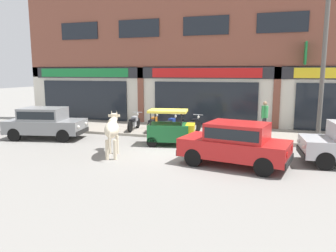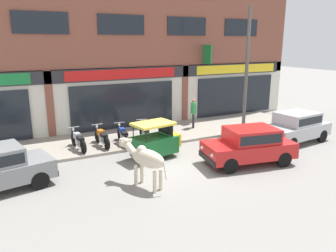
{
  "view_description": "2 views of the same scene",
  "coord_description": "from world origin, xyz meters",
  "px_view_note": "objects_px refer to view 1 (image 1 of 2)",
  "views": [
    {
      "loc": [
        3.63,
        -12.14,
        3.12
      ],
      "look_at": [
        -0.57,
        1.0,
        0.82
      ],
      "focal_mm": 35.0,
      "sensor_mm": 36.0,
      "label": 1
    },
    {
      "loc": [
        -6.0,
        -10.76,
        4.7
      ],
      "look_at": [
        0.14,
        1.0,
        1.29
      ],
      "focal_mm": 35.0,
      "sensor_mm": 36.0,
      "label": 2
    }
  ],
  "objects_px": {
    "pedestrian": "(265,114)",
    "motorcycle_0": "(134,123)",
    "auto_rickshaw": "(171,130)",
    "utility_pole": "(323,67)",
    "cow": "(112,129)",
    "motorcycle_1": "(153,124)",
    "car_0": "(235,142)",
    "motorcycle_2": "(171,125)",
    "car_1": "(45,122)",
    "motorcycle_3": "(193,126)"
  },
  "relations": [
    {
      "from": "cow",
      "to": "car_1",
      "type": "relative_size",
      "value": 0.54
    },
    {
      "from": "motorcycle_2",
      "to": "motorcycle_3",
      "type": "height_order",
      "value": "same"
    },
    {
      "from": "motorcycle_3",
      "to": "utility_pole",
      "type": "xyz_separation_m",
      "value": [
        5.5,
        -0.71,
        2.78
      ]
    },
    {
      "from": "pedestrian",
      "to": "motorcycle_0",
      "type": "bearing_deg",
      "value": -172.68
    },
    {
      "from": "motorcycle_2",
      "to": "auto_rickshaw",
      "type": "bearing_deg",
      "value": -72.61
    },
    {
      "from": "auto_rickshaw",
      "to": "motorcycle_3",
      "type": "distance_m",
      "value": 2.28
    },
    {
      "from": "cow",
      "to": "car_0",
      "type": "xyz_separation_m",
      "value": [
        4.49,
        0.09,
        -0.19
      ]
    },
    {
      "from": "motorcycle_2",
      "to": "motorcycle_3",
      "type": "xyz_separation_m",
      "value": [
        1.12,
        0.09,
        0.0
      ]
    },
    {
      "from": "motorcycle_1",
      "to": "motorcycle_0",
      "type": "bearing_deg",
      "value": -179.24
    },
    {
      "from": "cow",
      "to": "car_0",
      "type": "bearing_deg",
      "value": 1.11
    },
    {
      "from": "motorcycle_1",
      "to": "auto_rickshaw",
      "type": "bearing_deg",
      "value": -54.09
    },
    {
      "from": "car_1",
      "to": "motorcycle_1",
      "type": "height_order",
      "value": "car_1"
    },
    {
      "from": "motorcycle_3",
      "to": "pedestrian",
      "type": "xyz_separation_m",
      "value": [
        3.3,
        0.85,
        0.6
      ]
    },
    {
      "from": "motorcycle_0",
      "to": "car_0",
      "type": "bearing_deg",
      "value": -39.01
    },
    {
      "from": "car_0",
      "to": "car_1",
      "type": "bearing_deg",
      "value": 168.49
    },
    {
      "from": "motorcycle_1",
      "to": "utility_pole",
      "type": "height_order",
      "value": "utility_pole"
    },
    {
      "from": "cow",
      "to": "motorcycle_1",
      "type": "bearing_deg",
      "value": 91.36
    },
    {
      "from": "car_0",
      "to": "motorcycle_3",
      "type": "relative_size",
      "value": 2.11
    },
    {
      "from": "pedestrian",
      "to": "utility_pole",
      "type": "distance_m",
      "value": 3.47
    },
    {
      "from": "car_0",
      "to": "auto_rickshaw",
      "type": "height_order",
      "value": "auto_rickshaw"
    },
    {
      "from": "motorcycle_2",
      "to": "pedestrian",
      "type": "bearing_deg",
      "value": 12.03
    },
    {
      "from": "auto_rickshaw",
      "to": "motorcycle_1",
      "type": "distance_m",
      "value": 2.8
    },
    {
      "from": "auto_rickshaw",
      "to": "utility_pole",
      "type": "relative_size",
      "value": 0.33
    },
    {
      "from": "motorcycle_1",
      "to": "car_0",
      "type": "bearing_deg",
      "value": -45.0
    },
    {
      "from": "auto_rickshaw",
      "to": "utility_pole",
      "type": "bearing_deg",
      "value": 14.31
    },
    {
      "from": "auto_rickshaw",
      "to": "pedestrian",
      "type": "xyz_separation_m",
      "value": [
        3.75,
        3.08,
        0.45
      ]
    },
    {
      "from": "motorcycle_1",
      "to": "pedestrian",
      "type": "xyz_separation_m",
      "value": [
        5.39,
        0.81,
        0.6
      ]
    },
    {
      "from": "motorcycle_1",
      "to": "motorcycle_2",
      "type": "height_order",
      "value": "same"
    },
    {
      "from": "cow",
      "to": "pedestrian",
      "type": "distance_m",
      "value": 7.62
    },
    {
      "from": "pedestrian",
      "to": "cow",
      "type": "bearing_deg",
      "value": -133.78
    },
    {
      "from": "motorcycle_2",
      "to": "car_1",
      "type": "bearing_deg",
      "value": -153.6
    },
    {
      "from": "motorcycle_1",
      "to": "motorcycle_2",
      "type": "relative_size",
      "value": 1.0
    },
    {
      "from": "car_1",
      "to": "utility_pole",
      "type": "bearing_deg",
      "value": 9.63
    },
    {
      "from": "motorcycle_1",
      "to": "motorcycle_2",
      "type": "distance_m",
      "value": 0.98
    },
    {
      "from": "car_1",
      "to": "motorcycle_1",
      "type": "bearing_deg",
      "value": 32.45
    },
    {
      "from": "auto_rickshaw",
      "to": "motorcycle_1",
      "type": "height_order",
      "value": "auto_rickshaw"
    },
    {
      "from": "car_1",
      "to": "pedestrian",
      "type": "bearing_deg",
      "value": 20.21
    },
    {
      "from": "cow",
      "to": "auto_rickshaw",
      "type": "bearing_deg",
      "value": 57.78
    },
    {
      "from": "car_0",
      "to": "car_1",
      "type": "distance_m",
      "value": 9.15
    },
    {
      "from": "motorcycle_0",
      "to": "car_1",
      "type": "bearing_deg",
      "value": -140.11
    },
    {
      "from": "cow",
      "to": "utility_pole",
      "type": "bearing_deg",
      "value": 27.8
    },
    {
      "from": "auto_rickshaw",
      "to": "pedestrian",
      "type": "height_order",
      "value": "pedestrian"
    },
    {
      "from": "motorcycle_3",
      "to": "utility_pole",
      "type": "distance_m",
      "value": 6.2
    },
    {
      "from": "pedestrian",
      "to": "car_1",
      "type": "bearing_deg",
      "value": -159.79
    },
    {
      "from": "motorcycle_1",
      "to": "pedestrian",
      "type": "distance_m",
      "value": 5.48
    },
    {
      "from": "motorcycle_3",
      "to": "pedestrian",
      "type": "bearing_deg",
      "value": 14.5
    },
    {
      "from": "car_1",
      "to": "motorcycle_3",
      "type": "distance_m",
      "value": 7.02
    },
    {
      "from": "motorcycle_0",
      "to": "pedestrian",
      "type": "xyz_separation_m",
      "value": [
        6.45,
        0.83,
        0.6
      ]
    },
    {
      "from": "car_0",
      "to": "motorcycle_0",
      "type": "relative_size",
      "value": 2.1
    },
    {
      "from": "cow",
      "to": "motorcycle_2",
      "type": "height_order",
      "value": "cow"
    }
  ]
}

